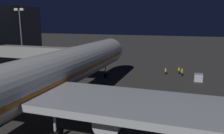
% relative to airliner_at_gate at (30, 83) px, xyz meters
% --- Properties ---
extents(ground_plane, '(320.00, 320.00, 0.00)m').
position_rel_airliner_at_gate_xyz_m(ground_plane, '(-0.00, -8.31, -5.51)').
color(ground_plane, '#383533').
extents(airliner_at_gate, '(54.87, 62.71, 17.44)m').
position_rel_airliner_at_gate_xyz_m(airliner_at_gate, '(0.00, 0.00, 0.00)').
color(airliner_at_gate, silver).
rests_on(airliner_at_gate, ground_plane).
extents(jet_bridge, '(20.82, 3.40, 7.17)m').
position_rel_airliner_at_gate_xyz_m(jet_bridge, '(11.26, -20.00, 0.13)').
color(jet_bridge, '#9E9E99').
rests_on(jet_bridge, ground_plane).
extents(apron_floodlight_mast, '(2.90, 0.50, 15.55)m').
position_rel_airliner_at_gate_xyz_m(apron_floodlight_mast, '(25.50, -29.32, 3.66)').
color(apron_floodlight_mast, '#59595E').
rests_on(apron_floodlight_mast, ground_plane).
extents(baggage_container_near_belt, '(1.67, 1.88, 1.54)m').
position_rel_airliner_at_gate_xyz_m(baggage_container_near_belt, '(-19.38, -28.42, -4.74)').
color(baggage_container_near_belt, '#B7BABF').
rests_on(baggage_container_near_belt, ground_plane).
extents(ground_crew_near_nose_gear, '(0.40, 0.40, 1.76)m').
position_rel_airliner_at_gate_xyz_m(ground_crew_near_nose_gear, '(-15.29, -33.31, -4.54)').
color(ground_crew_near_nose_gear, black).
rests_on(ground_crew_near_nose_gear, ground_plane).
extents(ground_crew_by_belt_loader, '(0.40, 0.40, 1.90)m').
position_rel_airliner_at_gate_xyz_m(ground_crew_by_belt_loader, '(-15.99, -31.38, -4.46)').
color(ground_crew_by_belt_loader, black).
rests_on(ground_crew_by_belt_loader, ground_plane).
extents(ground_crew_marshaller_fwd, '(0.40, 0.40, 1.67)m').
position_rel_airliner_at_gate_xyz_m(ground_crew_marshaller_fwd, '(-12.36, -31.88, -4.59)').
color(ground_crew_marshaller_fwd, black).
rests_on(ground_crew_marshaller_fwd, ground_plane).
extents(traffic_cone_nose_port, '(0.36, 0.36, 0.55)m').
position_rel_airliner_at_gate_xyz_m(traffic_cone_nose_port, '(-2.20, -30.52, -5.23)').
color(traffic_cone_nose_port, orange).
rests_on(traffic_cone_nose_port, ground_plane).
extents(traffic_cone_nose_starboard, '(0.36, 0.36, 0.55)m').
position_rel_airliner_at_gate_xyz_m(traffic_cone_nose_starboard, '(2.20, -30.52, -5.23)').
color(traffic_cone_nose_starboard, orange).
rests_on(traffic_cone_nose_starboard, ground_plane).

